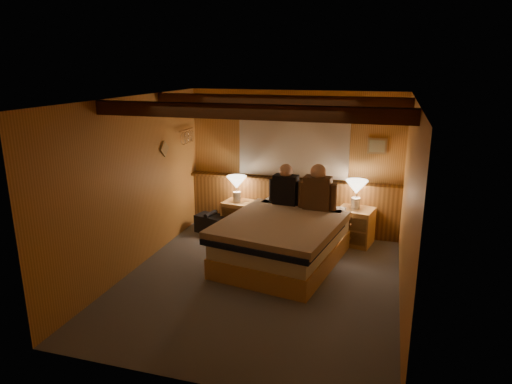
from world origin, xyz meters
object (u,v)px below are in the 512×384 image
at_px(lamp_right, 356,189).
at_px(person_left, 286,188).
at_px(bed, 282,240).
at_px(lamp_left, 237,184).
at_px(nightstand_right, 355,226).
at_px(duffel_bag, 211,223).
at_px(person_right, 317,191).
at_px(nightstand_left, 239,216).

relative_size(lamp_right, person_left, 0.69).
bearing_deg(bed, lamp_left, 144.43).
distance_m(bed, nightstand_right, 1.43).
bearing_deg(lamp_right, person_left, -161.86).
bearing_deg(duffel_bag, person_right, 5.64).
distance_m(lamp_left, duffel_bag, 0.83).
bearing_deg(duffel_bag, bed, -17.22).
bearing_deg(duffel_bag, person_left, 7.23).
xyz_separation_m(nightstand_left, nightstand_right, (1.98, -0.02, 0.03)).
bearing_deg(bed, person_left, 110.15).
xyz_separation_m(nightstand_right, person_left, (-1.08, -0.33, 0.65)).
relative_size(person_left, duffel_bag, 1.19).
distance_m(bed, lamp_left, 1.59).
distance_m(bed, person_right, 0.95).
height_order(lamp_left, lamp_right, lamp_right).
xyz_separation_m(nightstand_right, person_right, (-0.56, -0.45, 0.67)).
bearing_deg(nightstand_left, lamp_left, -153.19).
height_order(bed, lamp_right, lamp_right).
distance_m(bed, nightstand_left, 1.50).
bearing_deg(lamp_left, nightstand_right, -0.36).
height_order(nightstand_right, person_right, person_right).
distance_m(nightstand_right, person_left, 1.30).
xyz_separation_m(person_left, duffel_bag, (-1.35, 0.16, -0.78)).
bearing_deg(person_left, duffel_bag, 178.21).
relative_size(nightstand_left, lamp_left, 1.23).
height_order(person_right, duffel_bag, person_right).
xyz_separation_m(bed, lamp_left, (-1.06, 1.08, 0.49)).
distance_m(nightstand_right, lamp_left, 2.08).
xyz_separation_m(nightstand_right, lamp_left, (-2.01, 0.01, 0.55)).
xyz_separation_m(lamp_left, person_left, (0.93, -0.34, 0.09)).
distance_m(nightstand_left, lamp_right, 2.07).
relative_size(bed, nightstand_right, 3.56).
distance_m(nightstand_left, person_left, 1.18).
xyz_separation_m(nightstand_left, lamp_right, (1.96, -0.00, 0.65)).
bearing_deg(person_right, bed, -117.51).
bearing_deg(bed, duffel_bag, 158.59).
xyz_separation_m(bed, person_left, (-0.13, 0.74, 0.59)).
bearing_deg(person_left, person_right, -7.47).
distance_m(lamp_left, person_right, 1.52).
distance_m(nightstand_right, person_right, 0.98).
distance_m(nightstand_left, person_right, 1.65).
bearing_deg(lamp_left, person_right, -17.60).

